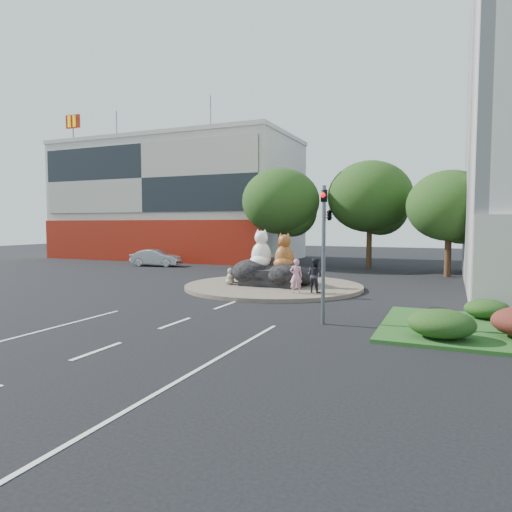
{
  "coord_description": "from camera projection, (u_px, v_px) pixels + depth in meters",
  "views": [
    {
      "loc": [
        9.22,
        -13.95,
        3.63
      ],
      "look_at": [
        0.06,
        7.34,
        2.0
      ],
      "focal_mm": 32.0,
      "sensor_mm": 36.0,
      "label": 1
    }
  ],
  "objects": [
    {
      "name": "ground",
      "position": [
        175.0,
        323.0,
        16.67
      ],
      "size": [
        120.0,
        120.0,
        0.0
      ],
      "primitive_type": "plane",
      "color": "black",
      "rests_on": "ground"
    },
    {
      "name": "roundabout_island",
      "position": [
        273.0,
        286.0,
        25.82
      ],
      "size": [
        10.0,
        10.0,
        0.2
      ],
      "primitive_type": "cylinder",
      "color": "brown",
      "rests_on": "ground"
    },
    {
      "name": "rock_plinth",
      "position": [
        274.0,
        277.0,
        25.79
      ],
      "size": [
        3.2,
        2.6,
        0.9
      ],
      "primitive_type": null,
      "color": "black",
      "rests_on": "roundabout_island"
    },
    {
      "name": "shophouse_block",
      "position": [
        177.0,
        200.0,
        48.91
      ],
      "size": [
        25.2,
        12.3,
        17.4
      ],
      "color": "silver",
      "rests_on": "ground"
    },
    {
      "name": "tree_left",
      "position": [
        282.0,
        205.0,
        38.07
      ],
      "size": [
        6.46,
        6.46,
        8.27
      ],
      "color": "#382314",
      "rests_on": "ground"
    },
    {
      "name": "tree_mid",
      "position": [
        371.0,
        200.0,
        37.12
      ],
      "size": [
        6.84,
        6.84,
        8.76
      ],
      "color": "#382314",
      "rests_on": "ground"
    },
    {
      "name": "tree_right",
      "position": [
        450.0,
        209.0,
        31.15
      ],
      "size": [
        5.7,
        5.7,
        7.3
      ],
      "color": "#382314",
      "rests_on": "ground"
    },
    {
      "name": "hedge_near_green",
      "position": [
        441.0,
        324.0,
        14.0
      ],
      "size": [
        2.0,
        1.6,
        0.9
      ],
      "primitive_type": "ellipsoid",
      "color": "#1C3C13",
      "rests_on": "grass_verge"
    },
    {
      "name": "hedge_back_green",
      "position": [
        487.0,
        309.0,
        16.89
      ],
      "size": [
        1.6,
        1.28,
        0.72
      ],
      "primitive_type": "ellipsoid",
      "color": "#1C3C13",
      "rests_on": "grass_verge"
    },
    {
      "name": "traffic_light",
      "position": [
        326.0,
        224.0,
        16.23
      ],
      "size": [
        0.44,
        1.24,
        5.0
      ],
      "color": "#595B60",
      "rests_on": "ground"
    },
    {
      "name": "cat_white",
      "position": [
        261.0,
        249.0,
        25.89
      ],
      "size": [
        1.41,
        1.24,
        2.25
      ],
      "primitive_type": null,
      "rotation": [
        0.0,
        0.0,
        -0.05
      ],
      "color": "white",
      "rests_on": "rock_plinth"
    },
    {
      "name": "cat_tabby",
      "position": [
        284.0,
        251.0,
        25.1
      ],
      "size": [
        1.46,
        1.34,
        2.05
      ],
      "primitive_type": null,
      "rotation": [
        0.0,
        0.0,
        0.25
      ],
      "color": "#A85223",
      "rests_on": "rock_plinth"
    },
    {
      "name": "kitten_calico",
      "position": [
        230.0,
        276.0,
        25.89
      ],
      "size": [
        0.77,
        0.77,
        0.98
      ],
      "primitive_type": null,
      "rotation": [
        0.0,
        0.0,
        -0.79
      ],
      "color": "silver",
      "rests_on": "roundabout_island"
    },
    {
      "name": "kitten_white",
      "position": [
        294.0,
        282.0,
        23.98
      ],
      "size": [
        0.5,
        0.45,
        0.73
      ],
      "primitive_type": null,
      "rotation": [
        0.0,
        0.0,
        0.19
      ],
      "color": "silver",
      "rests_on": "roundabout_island"
    },
    {
      "name": "pedestrian_pink",
      "position": [
        296.0,
        276.0,
        22.59
      ],
      "size": [
        0.73,
        0.61,
        1.7
      ],
      "primitive_type": "imported",
      "rotation": [
        0.0,
        0.0,
        3.53
      ],
      "color": "pink",
      "rests_on": "roundabout_island"
    },
    {
      "name": "pedestrian_dark",
      "position": [
        315.0,
        275.0,
        22.77
      ],
      "size": [
        1.02,
        0.91,
        1.73
      ],
      "primitive_type": "imported",
      "rotation": [
        0.0,
        0.0,
        2.78
      ],
      "color": "black",
      "rests_on": "roundabout_island"
    },
    {
      "name": "parked_car",
      "position": [
        156.0,
        258.0,
        39.29
      ],
      "size": [
        4.52,
        2.24,
        1.42
      ],
      "primitive_type": "imported",
      "rotation": [
        0.0,
        0.0,
        1.75
      ],
      "color": "#B4B8BC",
      "rests_on": "ground"
    },
    {
      "name": "litter_bin",
      "position": [
        438.0,
        319.0,
        15.24
      ],
      "size": [
        0.59,
        0.59,
        0.69
      ],
      "primitive_type": "cylinder",
      "rotation": [
        0.0,
        0.0,
        -0.13
      ],
      "color": "black",
      "rests_on": "grass_verge"
    }
  ]
}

